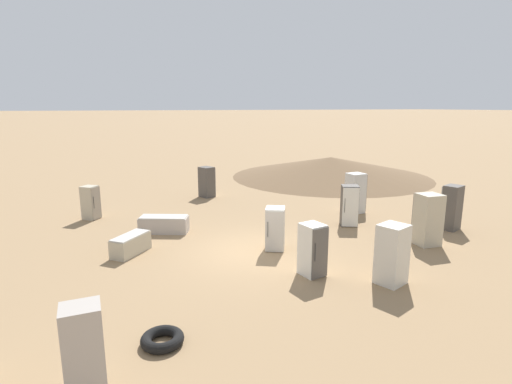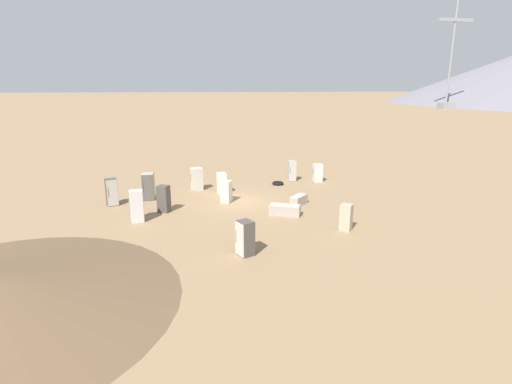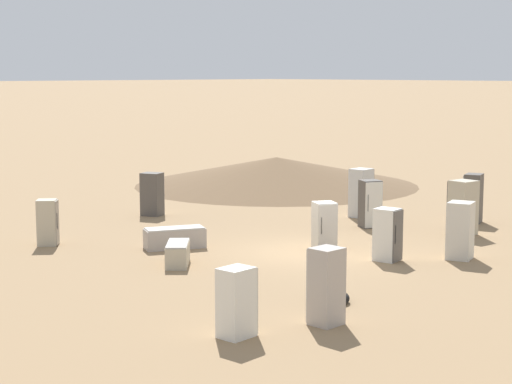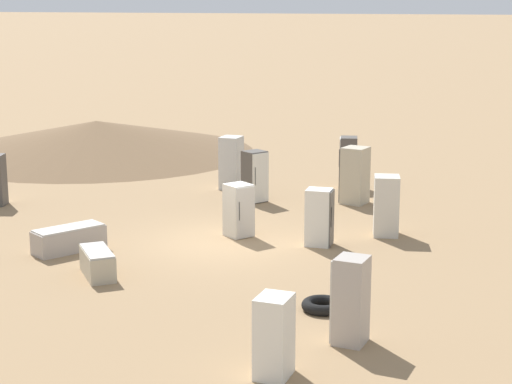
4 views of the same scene
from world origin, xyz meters
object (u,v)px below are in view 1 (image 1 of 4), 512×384
Objects in this scene: discarded_fridge_12 at (428,219)px; discarded_fridge_11 at (84,353)px; discarded_fridge_4 at (451,208)px; discarded_fridge_0 at (356,193)px; scrap_tire at (162,339)px; discarded_fridge_1 at (91,203)px; discarded_fridge_10 at (207,182)px; discarded_fridge_9 at (131,244)px; discarded_fridge_2 at (312,250)px; discarded_fridge_3 at (392,254)px; discarded_fridge_6 at (164,224)px; discarded_fridge_7 at (349,206)px; discarded_fridge_8 at (275,229)px.

discarded_fridge_11 is at bearing -155.80° from discarded_fridge_12.
discarded_fridge_4 is 14.43m from discarded_fridge_11.
scrap_tire is at bearing -58.39° from discarded_fridge_0.
discarded_fridge_1 is 0.89× the size of discarded_fridge_10.
discarded_fridge_0 is at bearing -144.34° from scrap_tire.
discarded_fridge_2 is at bearing 4.48° from discarded_fridge_9.
discarded_fridge_0 is 1.25× the size of discarded_fridge_9.
discarded_fridge_0 reaches higher than discarded_fridge_2.
discarded_fridge_10 is (1.81, -12.66, -0.02)m from discarded_fridge_3.
discarded_fridge_4 reaches higher than scrap_tire.
discarded_fridge_4 is at bearing 18.56° from discarded_fridge_11.
discarded_fridge_7 is at bearing -80.81° from discarded_fridge_6.
discarded_fridge_1 is 0.99× the size of discarded_fridge_8.
discarded_fridge_0 is 1.26× the size of discarded_fridge_1.
discarded_fridge_0 is at bearing 99.39° from discarded_fridge_4.
discarded_fridge_9 is (4.70, -1.48, -0.42)m from discarded_fridge_8.
discarded_fridge_1 is 0.73× the size of discarded_fridge_6.
discarded_fridge_1 is 12.93m from discarded_fridge_3.
discarded_fridge_8 is (-5.90, 6.61, 0.01)m from discarded_fridge_1.
discarded_fridge_3 is at bearing 145.55° from discarded_fridge_8.
discarded_fridge_8 is at bearing 40.86° from discarded_fridge_11.
discarded_fridge_10 is at bearing -140.94° from discarded_fridge_0.
discarded_fridge_11 is (2.81, 8.81, 0.53)m from discarded_fridge_6.
discarded_fridge_10 is at bearing 122.16° from discarded_fridge_12.
discarded_fridge_4 is at bearing -163.27° from scrap_tire.
discarded_fridge_3 is at bearing -175.15° from scrap_tire.
discarded_fridge_10 reaches higher than scrap_tire.
discarded_fridge_7 is at bearing 33.11° from discarded_fridge_11.
discarded_fridge_2 is at bearing -125.68° from discarded_fridge_6.
discarded_fridge_3 is (3.71, 6.76, -0.08)m from discarded_fridge_0.
discarded_fridge_7 is at bearing 43.04° from discarded_fridge_9.
discarded_fridge_7 reaches higher than discarded_fridge_1.
discarded_fridge_3 reaches higher than discarded_fridge_1.
discarded_fridge_3 is 12.79m from discarded_fridge_10.
discarded_fridge_11 reaches higher than discarded_fridge_10.
scrap_tire is at bearing -159.14° from discarded_fridge_12.
discarded_fridge_8 is 0.90× the size of discarded_fridge_10.
discarded_fridge_2 is 6.72m from discarded_fridge_6.
discarded_fridge_9 is at bearing 26.49° from discarded_fridge_7.
discarded_fridge_7 is 4.33m from discarded_fridge_8.
discarded_fridge_11 is (13.62, 4.77, -0.05)m from discarded_fridge_4.
discarded_fridge_2 is at bearing -49.35° from discarded_fridge_0.
discarded_fridge_0 reaches higher than discarded_fridge_6.
discarded_fridge_1 is 4.16m from discarded_fridge_6.
discarded_fridge_12 reaches higher than discarded_fridge_6.
discarded_fridge_0 reaches higher than discarded_fridge_3.
discarded_fridge_10 is (0.03, -11.32, 0.05)m from discarded_fridge_2.
discarded_fridge_0 is 1.12× the size of discarded_fridge_10.
discarded_fridge_7 is 1.14× the size of discarded_fridge_8.
discarded_fridge_7 is (-9.98, 5.19, 0.11)m from discarded_fridge_1.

